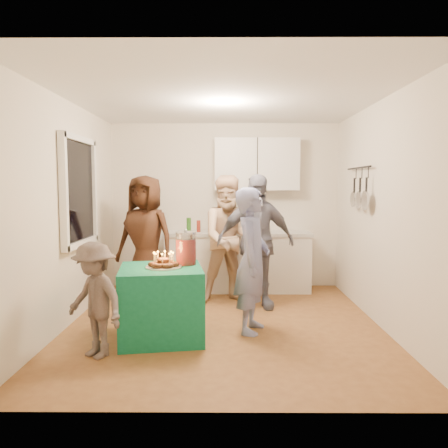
{
  "coord_description": "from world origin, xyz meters",
  "views": [
    {
      "loc": [
        0.03,
        -4.99,
        1.62
      ],
      "look_at": [
        0.0,
        0.35,
        1.15
      ],
      "focal_mm": 35.0,
      "sensor_mm": 36.0,
      "label": 1
    }
  ],
  "objects_px": {
    "woman_back_right": "(256,242)",
    "woman_back_center": "(230,239)",
    "man_birthday": "(252,260)",
    "counter": "(237,263)",
    "party_table": "(161,303)",
    "punch_jar": "(186,249)",
    "microwave": "(232,223)",
    "child_near_left": "(95,300)",
    "woman_back_left": "(146,238)"
  },
  "relations": [
    {
      "from": "man_birthday",
      "to": "woman_back_right",
      "type": "relative_size",
      "value": 0.9
    },
    {
      "from": "man_birthday",
      "to": "woman_back_center",
      "type": "bearing_deg",
      "value": 24.25
    },
    {
      "from": "punch_jar",
      "to": "woman_back_right",
      "type": "bearing_deg",
      "value": 50.19
    },
    {
      "from": "punch_jar",
      "to": "woman_back_center",
      "type": "relative_size",
      "value": 0.19
    },
    {
      "from": "party_table",
      "to": "punch_jar",
      "type": "height_order",
      "value": "punch_jar"
    },
    {
      "from": "counter",
      "to": "microwave",
      "type": "relative_size",
      "value": 4.49
    },
    {
      "from": "woman_back_center",
      "to": "woman_back_right",
      "type": "xyz_separation_m",
      "value": [
        0.33,
        -0.3,
        0.0
      ]
    },
    {
      "from": "microwave",
      "to": "party_table",
      "type": "bearing_deg",
      "value": -123.67
    },
    {
      "from": "child_near_left",
      "to": "punch_jar",
      "type": "bearing_deg",
      "value": 77.06
    },
    {
      "from": "microwave",
      "to": "party_table",
      "type": "xyz_separation_m",
      "value": [
        -0.77,
        -2.15,
        -0.67
      ]
    },
    {
      "from": "punch_jar",
      "to": "child_near_left",
      "type": "xyz_separation_m",
      "value": [
        -0.8,
        -0.69,
        -0.38
      ]
    },
    {
      "from": "woman_back_center",
      "to": "woman_back_right",
      "type": "height_order",
      "value": "woman_back_right"
    },
    {
      "from": "party_table",
      "to": "woman_back_left",
      "type": "height_order",
      "value": "woman_back_left"
    },
    {
      "from": "man_birthday",
      "to": "woman_back_right",
      "type": "bearing_deg",
      "value": 7.65
    },
    {
      "from": "man_birthday",
      "to": "party_table",
      "type": "bearing_deg",
      "value": 116.45
    },
    {
      "from": "woman_back_center",
      "to": "party_table",
      "type": "bearing_deg",
      "value": -129.18
    },
    {
      "from": "woman_back_right",
      "to": "microwave",
      "type": "bearing_deg",
      "value": 96.28
    },
    {
      "from": "counter",
      "to": "woman_back_center",
      "type": "xyz_separation_m",
      "value": [
        -0.12,
        -0.69,
        0.45
      ]
    },
    {
      "from": "counter",
      "to": "man_birthday",
      "type": "relative_size",
      "value": 1.38
    },
    {
      "from": "microwave",
      "to": "man_birthday",
      "type": "relative_size",
      "value": 0.31
    },
    {
      "from": "man_birthday",
      "to": "woman_back_right",
      "type": "xyz_separation_m",
      "value": [
        0.1,
        0.95,
        0.09
      ]
    },
    {
      "from": "man_birthday",
      "to": "woman_back_right",
      "type": "distance_m",
      "value": 0.95
    },
    {
      "from": "microwave",
      "to": "child_near_left",
      "type": "relative_size",
      "value": 0.45
    },
    {
      "from": "woman_back_left",
      "to": "child_near_left",
      "type": "relative_size",
      "value": 1.61
    },
    {
      "from": "man_birthday",
      "to": "counter",
      "type": "bearing_deg",
      "value": 17.13
    },
    {
      "from": "party_table",
      "to": "punch_jar",
      "type": "distance_m",
      "value": 0.63
    },
    {
      "from": "microwave",
      "to": "woman_back_right",
      "type": "height_order",
      "value": "woman_back_right"
    },
    {
      "from": "microwave",
      "to": "child_near_left",
      "type": "xyz_separation_m",
      "value": [
        -1.32,
        -2.68,
        -0.5
      ]
    },
    {
      "from": "woman_back_right",
      "to": "woman_back_center",
      "type": "bearing_deg",
      "value": 126.72
    },
    {
      "from": "woman_back_left",
      "to": "child_near_left",
      "type": "distance_m",
      "value": 2.09
    },
    {
      "from": "party_table",
      "to": "man_birthday",
      "type": "relative_size",
      "value": 0.53
    },
    {
      "from": "woman_back_right",
      "to": "punch_jar",
      "type": "bearing_deg",
      "value": -140.85
    },
    {
      "from": "party_table",
      "to": "microwave",
      "type": "bearing_deg",
      "value": 70.33
    },
    {
      "from": "counter",
      "to": "child_near_left",
      "type": "bearing_deg",
      "value": -117.79
    },
    {
      "from": "microwave",
      "to": "woman_back_center",
      "type": "relative_size",
      "value": 0.28
    },
    {
      "from": "woman_back_right",
      "to": "child_near_left",
      "type": "xyz_separation_m",
      "value": [
        -1.63,
        -1.69,
        -0.34
      ]
    },
    {
      "from": "microwave",
      "to": "party_table",
      "type": "height_order",
      "value": "microwave"
    },
    {
      "from": "party_table",
      "to": "woman_back_left",
      "type": "distance_m",
      "value": 1.68
    },
    {
      "from": "woman_back_right",
      "to": "child_near_left",
      "type": "height_order",
      "value": "woman_back_right"
    },
    {
      "from": "man_birthday",
      "to": "woman_back_left",
      "type": "relative_size",
      "value": 0.91
    },
    {
      "from": "counter",
      "to": "woman_back_left",
      "type": "xyz_separation_m",
      "value": [
        -1.31,
        -0.61,
        0.45
      ]
    },
    {
      "from": "counter",
      "to": "microwave",
      "type": "bearing_deg",
      "value": 180.0
    },
    {
      "from": "counter",
      "to": "woman_back_right",
      "type": "distance_m",
      "value": 1.11
    },
    {
      "from": "microwave",
      "to": "woman_back_center",
      "type": "bearing_deg",
      "value": -106.01
    },
    {
      "from": "man_birthday",
      "to": "woman_back_center",
      "type": "distance_m",
      "value": 1.27
    },
    {
      "from": "microwave",
      "to": "woman_back_right",
      "type": "relative_size",
      "value": 0.28
    },
    {
      "from": "counter",
      "to": "punch_jar",
      "type": "height_order",
      "value": "punch_jar"
    },
    {
      "from": "party_table",
      "to": "punch_jar",
      "type": "bearing_deg",
      "value": 34.58
    },
    {
      "from": "man_birthday",
      "to": "woman_back_center",
      "type": "height_order",
      "value": "woman_back_center"
    },
    {
      "from": "party_table",
      "to": "woman_back_center",
      "type": "xyz_separation_m",
      "value": [
        0.75,
        1.47,
        0.5
      ]
    }
  ]
}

